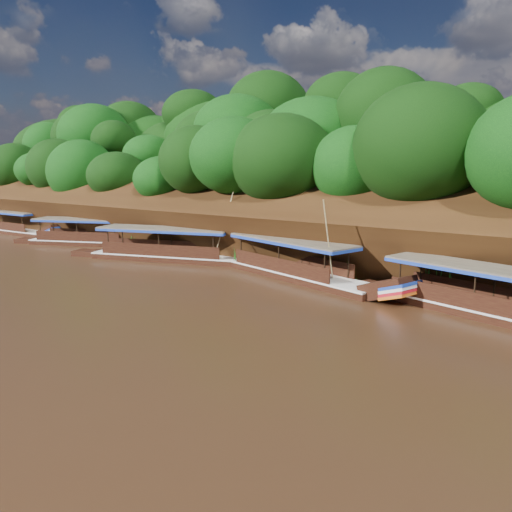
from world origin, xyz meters
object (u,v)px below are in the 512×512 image
at_px(boat_2, 185,254).
at_px(boat_4, 19,229).
at_px(boat_3, 97,239).
at_px(boat_1, 307,272).

height_order(boat_2, boat_4, boat_2).
bearing_deg(boat_3, boat_4, 156.62).
height_order(boat_1, boat_4, boat_1).
relative_size(boat_1, boat_2, 0.93).
distance_m(boat_1, boat_2, 10.96).
height_order(boat_1, boat_3, boat_1).
xyz_separation_m(boat_1, boat_4, (-36.47, 0.77, -0.03)).
bearing_deg(boat_3, boat_1, -27.27).
relative_size(boat_3, boat_4, 0.97).
bearing_deg(boat_1, boat_2, -166.77).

